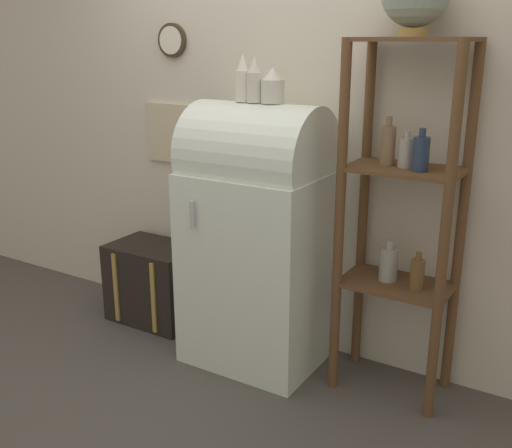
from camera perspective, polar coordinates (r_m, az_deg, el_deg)
name	(u,v)px	position (r m, az deg, el deg)	size (l,w,h in m)	color
ground_plane	(234,374)	(3.45, -2.12, -14.11)	(12.00, 12.00, 0.00)	#4C4742
wall_back	(286,120)	(3.47, 2.91, 9.86)	(7.00, 0.09, 2.70)	beige
refrigerator	(257,233)	(3.32, 0.13, -0.88)	(0.74, 0.63, 1.48)	silver
suitcase_trunk	(155,283)	(4.02, -9.61, -5.52)	(0.58, 0.40, 0.52)	black
shelf_unit	(402,205)	(3.03, 13.71, 1.79)	(0.57, 0.37, 1.80)	brown
vase_left	(243,79)	(3.20, -1.27, 13.60)	(0.07, 0.07, 0.24)	silver
vase_center	(255,81)	(3.16, -0.13, 13.45)	(0.08, 0.08, 0.23)	beige
vase_right	(273,86)	(3.13, 1.60, 12.97)	(0.12, 0.12, 0.18)	beige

